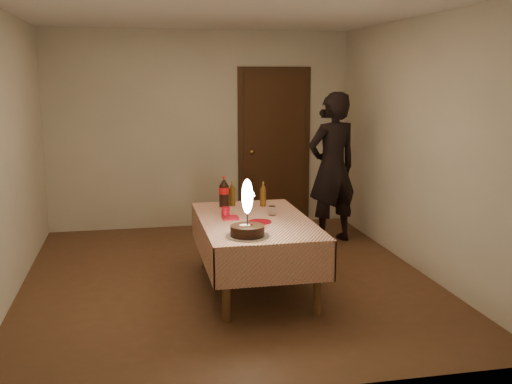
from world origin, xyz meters
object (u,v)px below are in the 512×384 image
dining_table (255,229)px  photographer (332,168)px  amber_bottle_right (263,195)px  cola_bottle (224,192)px  amber_bottle_mid (249,192)px  birthday_cake (247,223)px  red_plate (260,222)px  red_cup (226,212)px  amber_bottle_left (232,194)px  clear_cup (272,211)px

dining_table → photographer: (1.25, 1.45, 0.33)m
amber_bottle_right → cola_bottle: bearing=173.3°
amber_bottle_mid → photographer: 1.38m
birthday_cake → red_plate: bearing=66.3°
red_plate → amber_bottle_right: size_ratio=0.86×
red_plate → photographer: photographer is taller
amber_bottle_mid → photographer: bearing=32.0°
cola_bottle → amber_bottle_right: bearing=-6.7°
cola_bottle → red_plate: bearing=-73.0°
red_plate → cola_bottle: cola_bottle is taller
red_cup → amber_bottle_left: size_ratio=0.39×
dining_table → red_plate: (0.02, -0.12, 0.10)m
cola_bottle → amber_bottle_right: (0.40, -0.05, -0.03)m
cola_bottle → dining_table: bearing=-71.8°
red_plate → cola_bottle: (-0.22, 0.73, 0.15)m
dining_table → photographer: bearing=49.3°
red_plate → amber_bottle_right: (0.18, 0.68, 0.11)m
dining_table → red_plate: 0.15m
dining_table → red_plate: size_ratio=7.82×
red_plate → cola_bottle: size_ratio=0.69×
amber_bottle_right → amber_bottle_left: bearing=164.0°
red_cup → amber_bottle_right: amber_bottle_right is taller
dining_table → birthday_cake: size_ratio=3.53×
amber_bottle_right → birthday_cake: bearing=-108.5°
cola_bottle → birthday_cake: bearing=-89.1°
dining_table → birthday_cake: 0.64m
red_plate → clear_cup: bearing=55.4°
amber_bottle_right → amber_bottle_mid: bearing=125.0°
birthday_cake → red_plate: 0.52m
red_cup → birthday_cake: bearing=-84.1°
red_cup → cola_bottle: (0.06, 0.47, 0.10)m
photographer → clear_cup: bearing=-128.7°
amber_bottle_right → photographer: bearing=40.3°
clear_cup → photographer: 1.70m
birthday_cake → cola_bottle: size_ratio=1.54×
birthday_cake → amber_bottle_right: 1.20m
red_plate → amber_bottle_right: bearing=75.2°
red_plate → amber_bottle_left: bearing=99.6°
clear_cup → red_plate: bearing=-124.6°
birthday_cake → photographer: bearing=54.8°
amber_bottle_right → amber_bottle_mid: same height
red_plate → photographer: (1.23, 1.57, 0.23)m
red_cup → clear_cup: size_ratio=1.11×
birthday_cake → amber_bottle_left: bearing=86.6°
red_plate → photographer: size_ratio=0.12×
cola_bottle → amber_bottle_mid: 0.31m
red_plate → dining_table: bearing=100.4°
dining_table → amber_bottle_mid: bearing=83.2°
red_plate → amber_bottle_right: amber_bottle_right is taller
red_cup → amber_bottle_right: 0.63m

